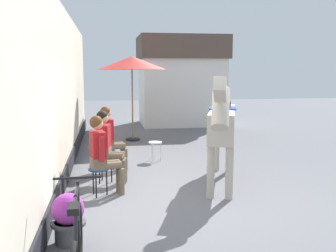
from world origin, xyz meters
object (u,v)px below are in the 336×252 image
(leaning_bicycle, at_px, (77,252))
(spare_stool_white, at_px, (155,144))
(flower_planter_near, at_px, (68,218))
(seated_visitor_far, at_px, (110,135))
(cafe_parasol, at_px, (132,63))
(seated_visitor_middle, at_px, (107,143))
(saddled_horse_center, at_px, (222,124))
(seated_visitor_near, at_px, (102,151))

(leaning_bicycle, height_order, spare_stool_white, leaning_bicycle)
(spare_stool_white, bearing_deg, flower_planter_near, -110.29)
(seated_visitor_far, distance_m, cafe_parasol, 4.09)
(seated_visitor_middle, relative_size, flower_planter_near, 2.17)
(seated_visitor_middle, distance_m, saddled_horse_center, 2.21)
(seated_visitor_near, relative_size, spare_stool_white, 3.02)
(seated_visitor_near, distance_m, seated_visitor_middle, 0.82)
(saddled_horse_center, distance_m, spare_stool_white, 2.53)
(flower_planter_near, height_order, leaning_bicycle, leaning_bicycle)
(leaning_bicycle, xyz_separation_m, spare_stool_white, (1.45, 5.54, 0.00))
(seated_visitor_near, height_order, cafe_parasol, cafe_parasol)
(seated_visitor_near, bearing_deg, flower_planter_near, -101.99)
(saddled_horse_center, relative_size, flower_planter_near, 4.51)
(seated_visitor_middle, bearing_deg, leaning_bicycle, -94.66)
(seated_visitor_near, distance_m, cafe_parasol, 5.76)
(saddled_horse_center, bearing_deg, spare_stool_white, 113.98)
(cafe_parasol, bearing_deg, leaning_bicycle, -97.48)
(saddled_horse_center, height_order, spare_stool_white, saddled_horse_center)
(seated_visitor_far, bearing_deg, flower_planter_near, -98.62)
(flower_planter_near, bearing_deg, seated_visitor_far, 81.38)
(seated_visitor_near, xyz_separation_m, flower_planter_near, (-0.40, -1.90, -0.44))
(saddled_horse_center, relative_size, leaning_bicycle, 1.64)
(cafe_parasol, bearing_deg, spare_stool_white, -83.49)
(saddled_horse_center, bearing_deg, seated_visitor_middle, 166.58)
(seated_visitor_middle, xyz_separation_m, flower_planter_near, (-0.50, -2.72, -0.44))
(seated_visitor_far, height_order, flower_planter_near, seated_visitor_far)
(seated_visitor_far, height_order, cafe_parasol, cafe_parasol)
(seated_visitor_far, distance_m, saddled_horse_center, 2.55)
(flower_planter_near, bearing_deg, leaning_bicycle, -80.64)
(seated_visitor_near, bearing_deg, seated_visitor_middle, 83.48)
(flower_planter_near, distance_m, leaning_bicycle, 1.14)
(seated_visitor_near, xyz_separation_m, seated_visitor_middle, (0.09, 0.82, 0.00))
(seated_visitor_far, distance_m, flower_planter_near, 3.74)
(seated_visitor_near, xyz_separation_m, seated_visitor_far, (0.15, 1.77, 0.00))
(seated_visitor_far, xyz_separation_m, spare_stool_white, (1.08, 0.75, -0.38))
(seated_visitor_far, height_order, saddled_horse_center, saddled_horse_center)
(seated_visitor_near, distance_m, flower_planter_near, 1.99)
(seated_visitor_far, bearing_deg, spare_stool_white, 34.94)
(seated_visitor_far, relative_size, leaning_bicycle, 0.79)
(seated_visitor_middle, distance_m, spare_stool_white, 2.08)
(seated_visitor_near, height_order, leaning_bicycle, seated_visitor_near)
(leaning_bicycle, bearing_deg, spare_stool_white, 75.33)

